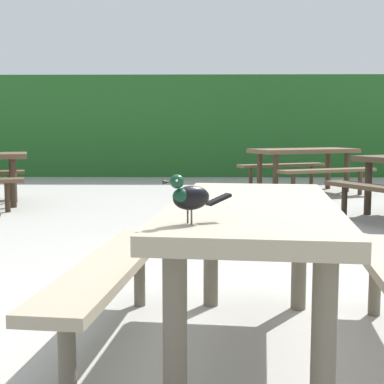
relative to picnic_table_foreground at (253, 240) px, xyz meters
The scene contains 5 objects.
ground_plane 0.58m from the picnic_table_foreground, 51.64° to the left, with size 60.00×60.00×0.00m, color #A3A099.
hedge_wall 10.47m from the picnic_table_foreground, 89.39° to the left, with size 28.00×1.28×2.25m, color #235B23.
picnic_table_foreground is the anchor object (origin of this frame).
bird_grackle 0.74m from the picnic_table_foreground, 115.55° to the right, with size 0.26×0.17×0.18m.
picnic_table_far_centre 7.12m from the picnic_table_foreground, 77.85° to the left, with size 2.23×2.22×0.74m.
Camera 1 is at (-0.36, -2.78, 1.09)m, focal length 52.49 mm.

